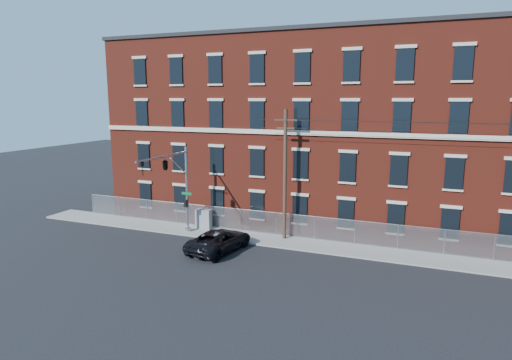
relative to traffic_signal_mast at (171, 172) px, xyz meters
The scene contains 8 objects.
ground 8.35m from the traffic_signal_mast, 19.98° to the right, with size 140.00×140.00×0.00m, color black.
sidewalk 18.98m from the traffic_signal_mast, ahead, with size 65.00×3.00×0.12m, color gray.
mill_building 21.67m from the traffic_signal_mast, 33.14° to the left, with size 55.30×14.32×16.30m.
chain_link_fence 18.97m from the traffic_signal_mast, 12.89° to the left, with size 59.06×0.06×1.85m.
traffic_signal_mast is the anchor object (origin of this frame).
utility_pole_near 8.70m from the traffic_signal_mast, 23.14° to the left, with size 1.80×0.28×10.00m.
pickup_truck 6.42m from the traffic_signal_mast, ahead, with size 2.61×5.67×1.57m, color black.
utility_cabinet 5.74m from the traffic_signal_mast, 76.81° to the left, with size 1.30×0.65×1.62m, color gray.
Camera 1 is at (12.18, -26.04, 10.88)m, focal length 30.94 mm.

